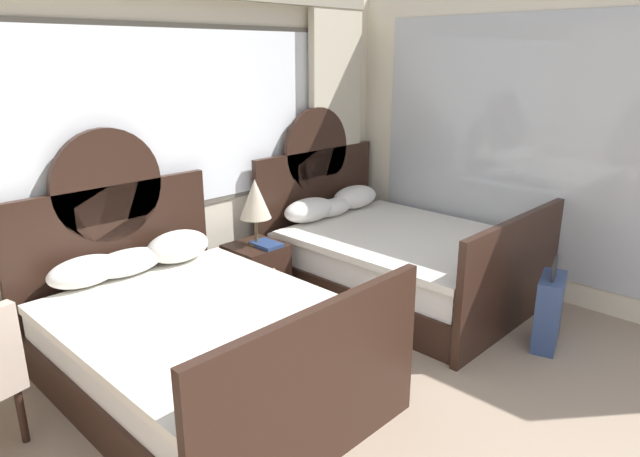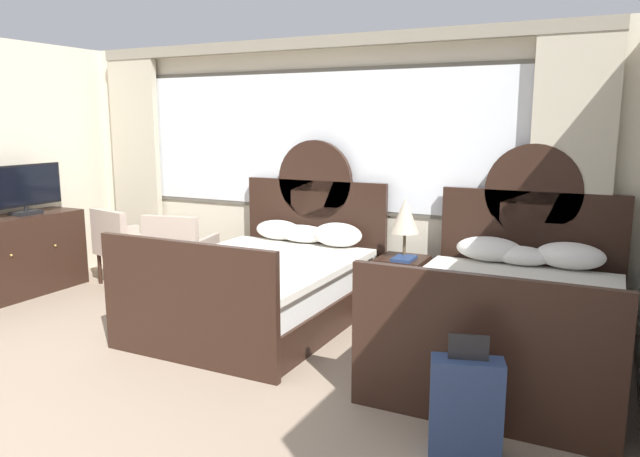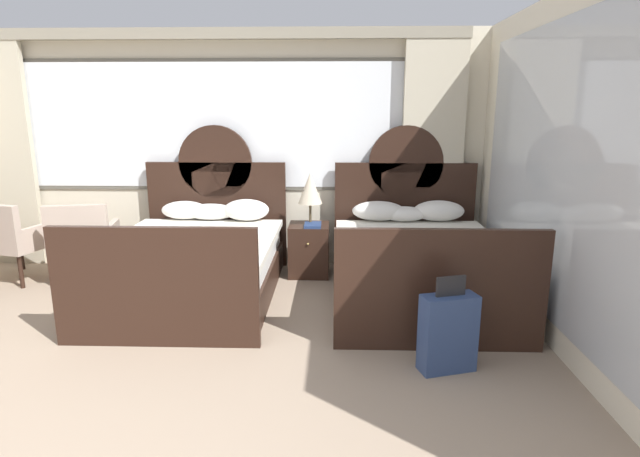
{
  "view_description": "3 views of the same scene",
  "coord_description": "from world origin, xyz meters",
  "px_view_note": "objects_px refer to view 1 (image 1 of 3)",
  "views": [
    {
      "loc": [
        -1.79,
        -0.15,
        2.16
      ],
      "look_at": [
        0.92,
        2.48,
        0.97
      ],
      "focal_mm": 31.52,
      "sensor_mm": 36.0,
      "label": 1
    },
    {
      "loc": [
        2.82,
        -1.8,
        1.84
      ],
      "look_at": [
        0.87,
        2.12,
        1.05
      ],
      "focal_mm": 33.42,
      "sensor_mm": 36.0,
      "label": 2
    },
    {
      "loc": [
        1.38,
        -2.05,
        1.82
      ],
      "look_at": [
        1.25,
        2.31,
        0.79
      ],
      "focal_mm": 28.52,
      "sensor_mm": 36.0,
      "label": 3
    }
  ],
  "objects_px": {
    "bed_near_window": "(194,338)",
    "nightstand_between_beds": "(257,276)",
    "table_lamp_on_nightstand": "(255,200)",
    "bed_near_mirror": "(394,256)",
    "suitcase_on_floor": "(549,311)",
    "book_on_nightstand": "(266,244)"
  },
  "relations": [
    {
      "from": "bed_near_window",
      "to": "nightstand_between_beds",
      "type": "height_order",
      "value": "bed_near_window"
    },
    {
      "from": "table_lamp_on_nightstand",
      "to": "bed_near_window",
      "type": "bearing_deg",
      "value": -148.52
    },
    {
      "from": "bed_near_mirror",
      "to": "suitcase_on_floor",
      "type": "xyz_separation_m",
      "value": [
        0.01,
        -1.45,
        -0.07
      ]
    },
    {
      "from": "nightstand_between_beds",
      "to": "table_lamp_on_nightstand",
      "type": "height_order",
      "value": "table_lamp_on_nightstand"
    },
    {
      "from": "bed_near_window",
      "to": "book_on_nightstand",
      "type": "relative_size",
      "value": 8.49
    },
    {
      "from": "suitcase_on_floor",
      "to": "bed_near_window",
      "type": "bearing_deg",
      "value": 146.3
    },
    {
      "from": "bed_near_window",
      "to": "nightstand_between_beds",
      "type": "relative_size",
      "value": 3.84
    },
    {
      "from": "bed_near_mirror",
      "to": "book_on_nightstand",
      "type": "distance_m",
      "value": 1.22
    },
    {
      "from": "book_on_nightstand",
      "to": "bed_near_window",
      "type": "bearing_deg",
      "value": -152.67
    },
    {
      "from": "bed_near_window",
      "to": "book_on_nightstand",
      "type": "height_order",
      "value": "bed_near_window"
    },
    {
      "from": "bed_near_mirror",
      "to": "nightstand_between_beds",
      "type": "bearing_deg",
      "value": 148.3
    },
    {
      "from": "bed_near_window",
      "to": "bed_near_mirror",
      "type": "bearing_deg",
      "value": 0.03
    },
    {
      "from": "bed_near_mirror",
      "to": "book_on_nightstand",
      "type": "relative_size",
      "value": 8.49
    },
    {
      "from": "bed_near_mirror",
      "to": "suitcase_on_floor",
      "type": "relative_size",
      "value": 3.14
    },
    {
      "from": "bed_near_window",
      "to": "book_on_nightstand",
      "type": "xyz_separation_m",
      "value": [
        1.13,
        0.59,
        0.23
      ]
    },
    {
      "from": "bed_near_window",
      "to": "nightstand_between_beds",
      "type": "bearing_deg",
      "value": 31.8
    },
    {
      "from": "bed_near_mirror",
      "to": "book_on_nightstand",
      "type": "bearing_deg",
      "value": 150.72
    },
    {
      "from": "bed_near_window",
      "to": "suitcase_on_floor",
      "type": "height_order",
      "value": "bed_near_window"
    },
    {
      "from": "bed_near_mirror",
      "to": "table_lamp_on_nightstand",
      "type": "bearing_deg",
      "value": 147.88
    },
    {
      "from": "bed_near_mirror",
      "to": "book_on_nightstand",
      "type": "height_order",
      "value": "bed_near_mirror"
    },
    {
      "from": "book_on_nightstand",
      "to": "suitcase_on_floor",
      "type": "xyz_separation_m",
      "value": [
        1.05,
        -2.04,
        -0.3
      ]
    },
    {
      "from": "nightstand_between_beds",
      "to": "suitcase_on_floor",
      "type": "bearing_deg",
      "value": -62.79
    }
  ]
}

